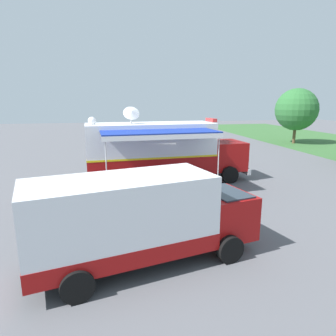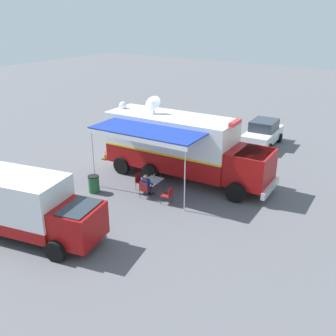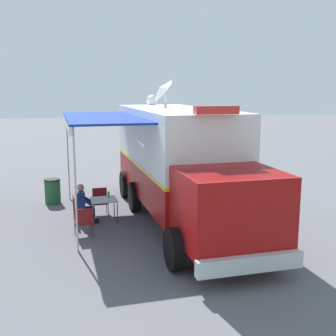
# 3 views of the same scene
# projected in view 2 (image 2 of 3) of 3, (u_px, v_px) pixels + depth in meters

# --- Properties ---
(ground_plane) EXTENTS (100.00, 100.00, 0.00)m
(ground_plane) POSITION_uv_depth(u_px,v_px,m) (170.00, 175.00, 22.26)
(ground_plane) COLOR #5B5B60
(lot_stripe) EXTENTS (0.41, 4.80, 0.01)m
(lot_stripe) POSITION_uv_depth(u_px,v_px,m) (163.00, 150.00, 26.20)
(lot_stripe) COLOR silver
(lot_stripe) RESTS_ON ground
(command_truck) EXTENTS (5.32, 9.62, 4.53)m
(command_truck) POSITION_uv_depth(u_px,v_px,m) (182.00, 145.00, 21.14)
(command_truck) COLOR #9E0F0F
(command_truck) RESTS_ON ground
(folding_table) EXTENTS (0.85, 0.85, 0.73)m
(folding_table) POSITION_uv_depth(u_px,v_px,m) (154.00, 180.00, 19.89)
(folding_table) COLOR silver
(folding_table) RESTS_ON ground
(water_bottle) EXTENTS (0.07, 0.07, 0.22)m
(water_bottle) POSITION_uv_depth(u_px,v_px,m) (154.00, 176.00, 20.00)
(water_bottle) COLOR #3F9959
(water_bottle) RESTS_ON folding_table
(folding_chair_at_table) EXTENTS (0.51, 0.51, 0.87)m
(folding_chair_at_table) POSITION_uv_depth(u_px,v_px,m) (145.00, 189.00, 19.32)
(folding_chair_at_table) COLOR maroon
(folding_chair_at_table) RESTS_ON ground
(folding_chair_beside_table) EXTENTS (0.51, 0.51, 0.87)m
(folding_chair_beside_table) POSITION_uv_depth(u_px,v_px,m) (140.00, 180.00, 20.34)
(folding_chair_beside_table) COLOR maroon
(folding_chair_beside_table) RESTS_ON ground
(folding_chair_spare_by_truck) EXTENTS (0.54, 0.54, 0.87)m
(folding_chair_spare_by_truck) POSITION_uv_depth(u_px,v_px,m) (169.00, 194.00, 18.76)
(folding_chair_spare_by_truck) COLOR maroon
(folding_chair_spare_by_truck) RESTS_ON ground
(seated_responder) EXTENTS (0.68, 0.58, 1.25)m
(seated_responder) POSITION_uv_depth(u_px,v_px,m) (147.00, 185.00, 19.42)
(seated_responder) COLOR navy
(seated_responder) RESTS_ON ground
(trash_bin) EXTENTS (0.57, 0.57, 0.91)m
(trash_bin) POSITION_uv_depth(u_px,v_px,m) (94.00, 184.00, 20.01)
(trash_bin) COLOR #235B33
(trash_bin) RESTS_ON ground
(traffic_cone) EXTENTS (0.36, 0.36, 0.58)m
(traffic_cone) POSITION_uv_depth(u_px,v_px,m) (105.00, 155.00, 24.53)
(traffic_cone) COLOR black
(traffic_cone) RESTS_ON ground
(support_truck) EXTENTS (3.53, 7.09, 2.70)m
(support_truck) POSITION_uv_depth(u_px,v_px,m) (18.00, 205.00, 15.84)
(support_truck) COLOR white
(support_truck) RESTS_ON ground
(car_behind_truck) EXTENTS (4.33, 2.27, 1.76)m
(car_behind_truck) POSITION_uv_depth(u_px,v_px,m) (263.00, 133.00, 26.90)
(car_behind_truck) COLOR silver
(car_behind_truck) RESTS_ON ground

